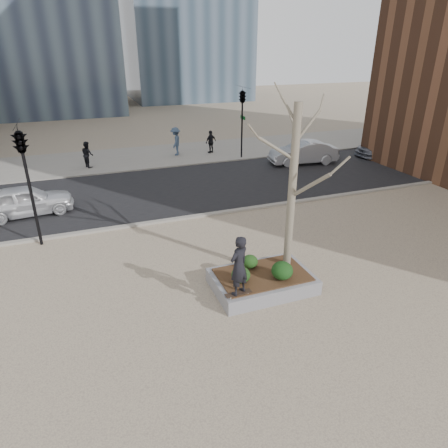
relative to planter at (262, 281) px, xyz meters
name	(u,v)px	position (x,y,z in m)	size (l,w,h in m)	color
ground	(232,294)	(-1.00, 0.00, -0.23)	(120.00, 120.00, 0.00)	tan
street	(160,190)	(-1.00, 10.00, -0.21)	(60.00, 8.00, 0.02)	black
far_sidewalk	(137,157)	(-1.00, 17.00, -0.21)	(60.00, 6.00, 0.02)	gray
planter	(262,281)	(0.00, 0.00, 0.00)	(3.00, 2.00, 0.45)	gray
planter_mulch	(262,275)	(0.00, 0.00, 0.25)	(2.70, 1.70, 0.04)	#382314
sycamore_tree	(294,163)	(1.00, 0.30, 3.56)	(2.80, 2.80, 6.60)	gray
shrub_left	(241,275)	(-0.79, -0.17, 0.50)	(0.56, 0.56, 0.48)	#103312
shrub_middle	(250,262)	(-0.20, 0.50, 0.48)	(0.50, 0.50, 0.42)	#173210
shrub_right	(282,271)	(0.42, -0.43, 0.54)	(0.64, 0.64, 0.55)	black
skateboard	(238,294)	(-1.10, -0.72, 0.26)	(0.78, 0.20, 0.07)	black
skateboarder	(239,266)	(-1.10, -0.72, 1.18)	(0.64, 0.42, 1.75)	black
police_car	(25,201)	(-7.16, 8.85, 0.46)	(1.58, 3.92, 1.33)	silver
car_silver	(303,153)	(8.51, 11.82, 0.49)	(1.47, 4.22, 1.39)	#A4A6AD
car_third	(386,146)	(14.75, 11.62, 0.42)	(1.74, 4.29, 1.25)	slate
pedestrian_a	(88,154)	(-4.15, 15.75, 0.58)	(0.76, 0.59, 1.56)	black
pedestrian_b	(176,141)	(1.59, 16.67, 0.73)	(1.20, 0.69, 1.86)	#394D67
pedestrian_c	(211,142)	(3.98, 16.40, 0.57)	(0.90, 0.37, 1.54)	black
traffic_light_near	(30,188)	(-6.50, 5.60, 2.02)	(0.60, 2.48, 4.50)	black
traffic_light_far	(242,123)	(5.50, 14.60, 2.02)	(0.60, 2.48, 4.50)	black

